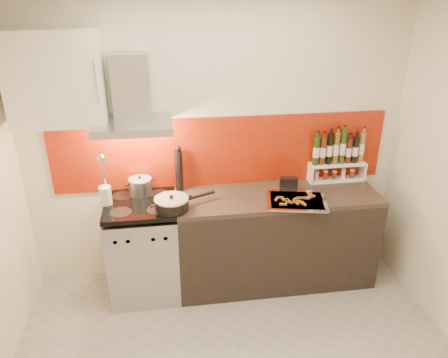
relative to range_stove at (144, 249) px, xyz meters
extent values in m
cube|color=silver|center=(0.70, 0.30, 0.86)|extent=(3.40, 0.02, 2.60)
cube|color=#941508|center=(0.75, 0.29, 0.78)|extent=(3.00, 0.02, 0.64)
cube|color=#B7B7BA|center=(0.00, 0.00, -0.02)|extent=(0.60, 0.60, 0.84)
cube|color=black|center=(0.00, -0.28, -0.11)|extent=(0.50, 0.02, 0.40)
cube|color=#B7B7BA|center=(0.00, -0.28, 0.28)|extent=(0.56, 0.02, 0.12)
cube|color=#FF190C|center=(0.00, -0.29, 0.28)|extent=(0.10, 0.01, 0.04)
cube|color=black|center=(0.00, 0.00, 0.45)|extent=(0.60, 0.60, 0.04)
cube|color=black|center=(1.20, 0.00, -0.01)|extent=(1.80, 0.60, 0.86)
cube|color=#31251E|center=(1.20, 0.00, 0.44)|extent=(1.80, 0.60, 0.04)
cube|color=#B7B7BA|center=(0.00, 0.05, 1.14)|extent=(0.62, 0.50, 0.06)
cube|color=#B7B7BA|center=(0.00, 0.20, 1.42)|extent=(0.30, 0.18, 0.50)
sphere|color=#FFD18C|center=(-0.15, 0.05, 1.10)|extent=(0.07, 0.07, 0.07)
sphere|color=#FFD18C|center=(0.15, 0.05, 1.10)|extent=(0.07, 0.07, 0.07)
cube|color=white|center=(-0.55, 0.13, 1.51)|extent=(0.70, 0.35, 0.72)
cylinder|color=#B7B7BA|center=(0.01, 0.16, 0.54)|extent=(0.20, 0.20, 0.14)
cylinder|color=#99999E|center=(0.01, 0.16, 0.61)|extent=(0.20, 0.20, 0.01)
sphere|color=black|center=(0.01, 0.16, 0.63)|extent=(0.03, 0.03, 0.03)
cylinder|color=black|center=(0.27, -0.15, 0.51)|extent=(0.28, 0.28, 0.09)
cylinder|color=#99999E|center=(0.27, -0.15, 0.56)|extent=(0.28, 0.28, 0.01)
sphere|color=black|center=(0.27, -0.15, 0.58)|extent=(0.03, 0.03, 0.03)
cylinder|color=black|center=(0.51, -0.04, 0.52)|extent=(0.25, 0.13, 0.03)
cylinder|color=silver|center=(-0.27, 0.02, 0.54)|extent=(0.10, 0.10, 0.17)
cylinder|color=silver|center=(-0.26, 0.02, 0.76)|extent=(0.01, 0.08, 0.31)
sphere|color=silver|center=(-0.26, -0.05, 0.91)|extent=(0.07, 0.07, 0.07)
cylinder|color=black|center=(0.35, 0.21, 0.65)|extent=(0.07, 0.07, 0.38)
sphere|color=black|center=(0.35, 0.21, 0.86)|extent=(0.05, 0.05, 0.05)
cube|color=white|center=(1.82, 0.22, 0.47)|extent=(0.53, 0.15, 0.01)
cube|color=white|center=(1.57, 0.22, 0.54)|extent=(0.01, 0.15, 0.15)
cube|color=white|center=(2.08, 0.22, 0.54)|extent=(0.02, 0.15, 0.15)
cube|color=white|center=(1.82, 0.22, 0.62)|extent=(0.53, 0.15, 0.02)
cylinder|color=black|center=(1.60, 0.22, 0.77)|extent=(0.06, 0.06, 0.27)
cylinder|color=#50240D|center=(1.67, 0.22, 0.76)|extent=(0.05, 0.05, 0.27)
cylinder|color=black|center=(1.73, 0.22, 0.78)|extent=(0.05, 0.05, 0.29)
cylinder|color=brown|center=(1.79, 0.22, 0.78)|extent=(0.05, 0.05, 0.30)
cylinder|color=#1F3914|center=(1.85, 0.22, 0.79)|extent=(0.05, 0.05, 0.32)
cylinder|color=#451B12|center=(1.92, 0.22, 0.75)|extent=(0.05, 0.05, 0.24)
cylinder|color=black|center=(1.98, 0.22, 0.76)|extent=(0.05, 0.05, 0.25)
cylinder|color=olive|center=(2.04, 0.22, 0.78)|extent=(0.05, 0.05, 0.29)
cylinder|color=#AFA38E|center=(1.63, 0.22, 0.51)|extent=(0.04, 0.04, 0.07)
cylinder|color=maroon|center=(1.72, 0.22, 0.51)|extent=(0.04, 0.04, 0.08)
cylinder|color=#4A3525|center=(1.80, 0.22, 0.51)|extent=(0.04, 0.04, 0.07)
cylinder|color=white|center=(1.89, 0.22, 0.52)|extent=(0.04, 0.04, 0.08)
cylinder|color=maroon|center=(1.98, 0.22, 0.51)|extent=(0.04, 0.04, 0.07)
cube|color=black|center=(1.31, 0.07, 0.52)|extent=(0.16, 0.09, 0.13)
cube|color=silver|center=(1.32, -0.17, 0.47)|extent=(0.55, 0.46, 0.01)
cube|color=silver|center=(1.32, -0.17, 0.48)|extent=(0.57, 0.48, 0.01)
cube|color=red|center=(1.32, -0.17, 0.48)|extent=(0.50, 0.41, 0.01)
cube|color=brown|center=(1.23, -0.18, 0.49)|extent=(0.04, 0.07, 0.02)
cube|color=brown|center=(1.24, -0.21, 0.49)|extent=(0.06, 0.06, 0.02)
cube|color=brown|center=(1.46, -0.08, 0.49)|extent=(0.04, 0.07, 0.02)
cube|color=brown|center=(1.28, -0.22, 0.49)|extent=(0.06, 0.02, 0.02)
cube|color=brown|center=(1.47, -0.13, 0.49)|extent=(0.07, 0.04, 0.02)
cube|color=brown|center=(1.19, -0.12, 0.49)|extent=(0.07, 0.03, 0.02)
cube|color=brown|center=(1.15, -0.14, 0.49)|extent=(0.05, 0.06, 0.02)
cube|color=brown|center=(1.35, -0.26, 0.49)|extent=(0.05, 0.06, 0.02)
cube|color=brown|center=(1.22, -0.17, 0.49)|extent=(0.06, 0.05, 0.02)
cube|color=brown|center=(1.43, -0.15, 0.49)|extent=(0.07, 0.03, 0.02)
cube|color=brown|center=(1.36, -0.15, 0.49)|extent=(0.07, 0.03, 0.02)
cube|color=brown|center=(1.34, -0.22, 0.49)|extent=(0.06, 0.06, 0.02)
cube|color=brown|center=(1.32, -0.16, 0.49)|extent=(0.06, 0.05, 0.02)
cube|color=brown|center=(1.30, -0.23, 0.49)|extent=(0.03, 0.07, 0.02)
cube|color=brown|center=(1.18, -0.24, 0.49)|extent=(0.07, 0.03, 0.02)
cube|color=brown|center=(1.40, -0.16, 0.49)|extent=(0.07, 0.04, 0.02)
camera|label=1|loc=(0.23, -3.34, 2.19)|focal=35.00mm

